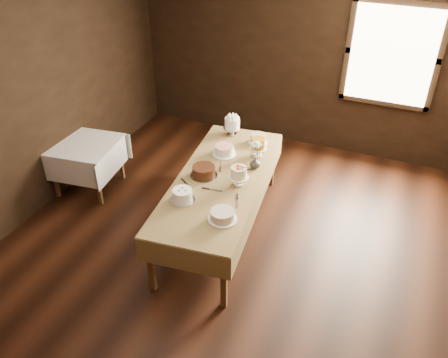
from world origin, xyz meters
TOP-DOWN VIEW (x-y plane):
  - floor at (0.00, 0.00)m, footprint 5.00×6.00m
  - ceiling at (0.00, 0.00)m, footprint 5.00×6.00m
  - wall_back at (0.00, 3.00)m, footprint 5.00×0.02m
  - wall_left at (-2.50, 0.00)m, footprint 0.02×6.00m
  - window at (1.30, 2.94)m, footprint 1.10×0.05m
  - display_table at (-0.16, 0.47)m, footprint 1.22×2.54m
  - side_table at (-2.18, 0.61)m, footprint 0.92×0.92m
  - cake_meringue at (-0.43, 1.49)m, footprint 0.24×0.24m
  - cake_speckled at (-0.04, 1.41)m, footprint 0.28×0.28m
  - cake_lattice at (-0.32, 0.97)m, footprint 0.29×0.29m
  - cake_caramel at (0.07, 1.10)m, footprint 0.22×0.22m
  - cake_chocolate at (-0.35, 0.43)m, footprint 0.37×0.37m
  - cake_flowers at (0.08, 0.42)m, footprint 0.23×0.23m
  - cake_swirl at (-0.35, -0.09)m, footprint 0.30×0.30m
  - cake_cream at (0.16, -0.22)m, footprint 0.34×0.34m
  - cake_server_a at (-0.10, 0.22)m, footprint 0.24×0.05m
  - cake_server_b at (0.20, 0.09)m, footprint 0.11×0.23m
  - cake_server_c at (-0.27, 0.74)m, footprint 0.10×0.24m
  - cake_server_d at (0.06, 0.74)m, footprint 0.21×0.15m
  - cake_server_e at (-0.42, 0.18)m, footprint 0.21×0.16m
  - flower_vase at (0.13, 0.83)m, footprint 0.13×0.13m
  - flower_bouquet at (0.13, 0.83)m, footprint 0.14×0.14m

SIDE VIEW (x-z plane):
  - floor at x=0.00m, z-range -0.01..0.01m
  - side_table at x=-2.18m, z-range 0.27..0.95m
  - display_table at x=-0.16m, z-range 0.32..1.08m
  - cake_server_a at x=-0.10m, z-range 0.76..0.77m
  - cake_server_b at x=0.20m, z-range 0.76..0.77m
  - cake_server_c at x=-0.27m, z-range 0.76..0.77m
  - cake_server_d at x=0.06m, z-range 0.76..0.77m
  - cake_server_e at x=-0.42m, z-range 0.76..0.77m
  - cake_cream at x=0.16m, z-range 0.76..0.86m
  - cake_lattice at x=-0.32m, z-range 0.76..0.87m
  - cake_speckled at x=-0.04m, z-range 0.76..0.87m
  - cake_chocolate at x=-0.35m, z-range 0.76..0.88m
  - cake_swirl at x=-0.35m, z-range 0.76..0.89m
  - flower_vase at x=0.13m, z-range 0.76..0.89m
  - cake_flowers at x=0.08m, z-range 0.74..0.98m
  - cake_caramel at x=0.07m, z-range 0.74..0.99m
  - cake_meringue at x=-0.43m, z-range 0.75..1.00m
  - flower_bouquet at x=0.13m, z-range 0.91..1.11m
  - wall_back at x=0.00m, z-range 0.00..2.80m
  - wall_left at x=-2.50m, z-range 0.00..2.80m
  - window at x=1.30m, z-range 0.95..2.25m
  - ceiling at x=0.00m, z-range 2.79..2.80m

